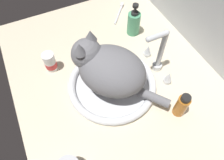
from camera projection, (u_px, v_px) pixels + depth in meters
countertop at (123, 95)px, 81.42cm from camera, size 119.27×78.22×3.00cm
backsplash_wall at (222, 32)px, 76.91cm from camera, size 119.27×2.40×37.01cm
sink_basin at (112, 84)px, 81.04cm from camera, size 34.39×34.39×2.86cm
faucet at (159, 56)px, 80.27cm from camera, size 18.74×10.16×20.78cm
cat at (107, 67)px, 73.75cm from camera, size 35.19×31.16×18.96cm
amber_bottle at (182, 105)px, 71.53cm from camera, size 4.21×4.21×11.07cm
pill_bottle at (50, 62)px, 83.47cm from camera, size 4.83×4.83×8.70cm
soap_pump_bottle at (134, 23)px, 93.94cm from camera, size 5.75×5.75×15.49cm
toothbrush at (119, 13)px, 105.60cm from camera, size 12.70×11.12×1.70cm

